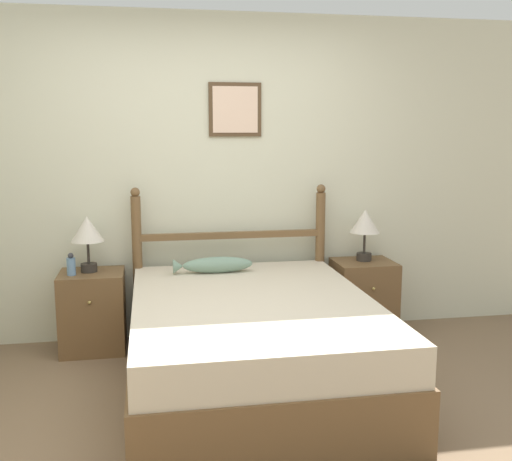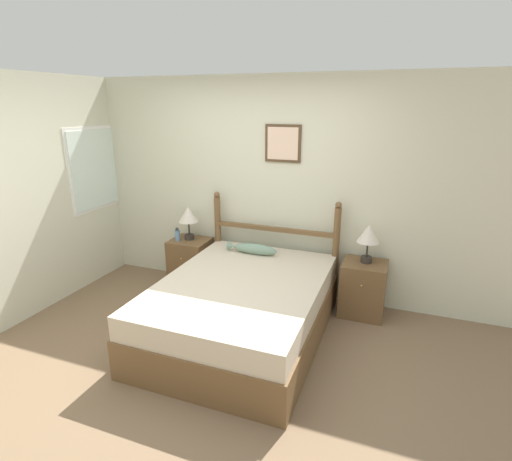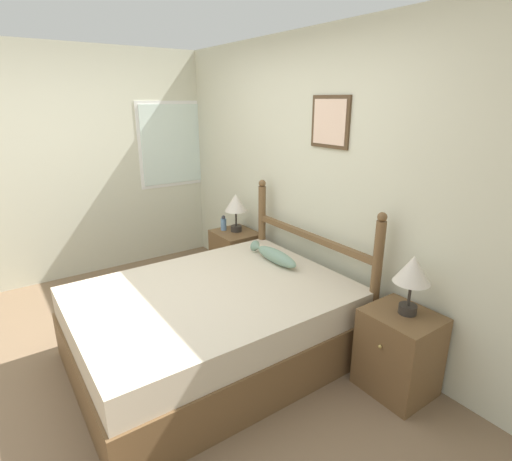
{
  "view_description": "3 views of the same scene",
  "coord_description": "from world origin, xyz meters",
  "px_view_note": "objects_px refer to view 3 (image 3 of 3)",
  "views": [
    {
      "loc": [
        -0.41,
        -3.03,
        1.65
      ],
      "look_at": [
        0.31,
        1.01,
        0.96
      ],
      "focal_mm": 42.0,
      "sensor_mm": 36.0,
      "label": 1
    },
    {
      "loc": [
        1.59,
        -2.66,
        2.24
      ],
      "look_at": [
        0.21,
        1.01,
        0.98
      ],
      "focal_mm": 28.0,
      "sensor_mm": 36.0,
      "label": 2
    },
    {
      "loc": [
        2.66,
        -0.72,
        1.98
      ],
      "look_at": [
        0.27,
        0.95,
        1.02
      ],
      "focal_mm": 28.0,
      "sensor_mm": 36.0,
      "label": 3
    }
  ],
  "objects_px": {
    "bed": "(214,324)",
    "bottle": "(224,224)",
    "nightstand_left": "(235,258)",
    "table_lamp_left": "(236,205)",
    "table_lamp_right": "(412,272)",
    "fish_pillow": "(274,255)",
    "nightstand_right": "(399,352)"
  },
  "relations": [
    {
      "from": "nightstand_left",
      "to": "bottle",
      "type": "distance_m",
      "value": 0.4
    },
    {
      "from": "table_lamp_right",
      "to": "table_lamp_left",
      "type": "bearing_deg",
      "value": -179.91
    },
    {
      "from": "nightstand_right",
      "to": "table_lamp_right",
      "type": "bearing_deg",
      "value": 77.97
    },
    {
      "from": "nightstand_left",
      "to": "fish_pillow",
      "type": "height_order",
      "value": "fish_pillow"
    },
    {
      "from": "nightstand_right",
      "to": "bottle",
      "type": "relative_size",
      "value": 3.61
    },
    {
      "from": "fish_pillow",
      "to": "bottle",
      "type": "bearing_deg",
      "value": 175.15
    },
    {
      "from": "nightstand_left",
      "to": "fish_pillow",
      "type": "distance_m",
      "value": 0.98
    },
    {
      "from": "nightstand_right",
      "to": "bottle",
      "type": "distance_m",
      "value": 2.3
    },
    {
      "from": "nightstand_left",
      "to": "bottle",
      "type": "height_order",
      "value": "bottle"
    },
    {
      "from": "fish_pillow",
      "to": "nightstand_left",
      "type": "bearing_deg",
      "value": 170.37
    },
    {
      "from": "bed",
      "to": "fish_pillow",
      "type": "height_order",
      "value": "fish_pillow"
    },
    {
      "from": "table_lamp_left",
      "to": "bed",
      "type": "bearing_deg",
      "value": -39.71
    },
    {
      "from": "bed",
      "to": "fish_pillow",
      "type": "xyz_separation_m",
      "value": [
        -0.17,
        0.72,
        0.36
      ]
    },
    {
      "from": "nightstand_left",
      "to": "table_lamp_left",
      "type": "relative_size",
      "value": 1.44
    },
    {
      "from": "table_lamp_left",
      "to": "table_lamp_right",
      "type": "height_order",
      "value": "same"
    },
    {
      "from": "nightstand_left",
      "to": "bottle",
      "type": "bearing_deg",
      "value": -153.72
    },
    {
      "from": "nightstand_right",
      "to": "bed",
      "type": "bearing_deg",
      "value": -140.69
    },
    {
      "from": "bed",
      "to": "fish_pillow",
      "type": "bearing_deg",
      "value": 103.02
    },
    {
      "from": "table_lamp_left",
      "to": "bottle",
      "type": "distance_m",
      "value": 0.27
    },
    {
      "from": "nightstand_left",
      "to": "bottle",
      "type": "xyz_separation_m",
      "value": [
        -0.13,
        -0.07,
        0.38
      ]
    },
    {
      "from": "table_lamp_right",
      "to": "fish_pillow",
      "type": "xyz_separation_m",
      "value": [
        -1.24,
        -0.18,
        -0.25
      ]
    },
    {
      "from": "bed",
      "to": "bottle",
      "type": "bearing_deg",
      "value": 146.0
    },
    {
      "from": "table_lamp_left",
      "to": "fish_pillow",
      "type": "height_order",
      "value": "table_lamp_left"
    },
    {
      "from": "bed",
      "to": "bottle",
      "type": "height_order",
      "value": "bottle"
    },
    {
      "from": "nightstand_right",
      "to": "table_lamp_right",
      "type": "distance_m",
      "value": 0.6
    },
    {
      "from": "bed",
      "to": "nightstand_left",
      "type": "bearing_deg",
      "value": 140.69
    },
    {
      "from": "table_lamp_left",
      "to": "table_lamp_right",
      "type": "relative_size",
      "value": 1.0
    },
    {
      "from": "bed",
      "to": "bottle",
      "type": "distance_m",
      "value": 1.5
    },
    {
      "from": "bed",
      "to": "bottle",
      "type": "xyz_separation_m",
      "value": [
        -1.2,
        0.81,
        0.38
      ]
    },
    {
      "from": "bed",
      "to": "bottle",
      "type": "relative_size",
      "value": 12.34
    },
    {
      "from": "nightstand_left",
      "to": "bottle",
      "type": "relative_size",
      "value": 3.61
    },
    {
      "from": "nightstand_right",
      "to": "fish_pillow",
      "type": "xyz_separation_m",
      "value": [
        -1.24,
        -0.15,
        0.36
      ]
    }
  ]
}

